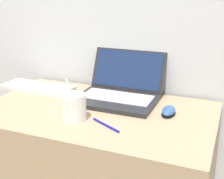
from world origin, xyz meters
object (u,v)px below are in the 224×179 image
(drink_cup, at_px, (74,107))
(pen, at_px, (106,125))
(external_keyboard, at_px, (38,87))
(computer_mouse, at_px, (169,111))
(laptop, at_px, (120,90))

(drink_cup, xyz_separation_m, pen, (0.14, -0.01, -0.05))
(drink_cup, height_order, external_keyboard, drink_cup)
(computer_mouse, relative_size, external_keyboard, 0.29)
(laptop, height_order, drink_cup, laptop)
(external_keyboard, xyz_separation_m, pen, (0.51, -0.28, -0.01))
(drink_cup, height_order, computer_mouse, drink_cup)
(computer_mouse, relative_size, pen, 0.77)
(drink_cup, bearing_deg, pen, -4.08)
(laptop, height_order, computer_mouse, laptop)
(laptop, relative_size, pen, 2.65)
(computer_mouse, bearing_deg, laptop, 158.88)
(laptop, xyz_separation_m, drink_cup, (-0.08, -0.30, 0.01))
(computer_mouse, distance_m, pen, 0.29)
(external_keyboard, relative_size, pen, 2.69)
(computer_mouse, height_order, pen, computer_mouse)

